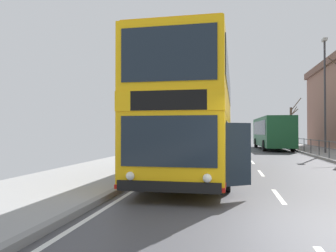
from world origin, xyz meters
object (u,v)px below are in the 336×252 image
(double_decker_bus_main, at_px, (197,116))
(bare_tree_far_00, at_px, (291,123))
(background_bus_far_lane, at_px, (272,132))
(street_lamp_far_side, at_px, (325,87))

(double_decker_bus_main, bearing_deg, bare_tree_far_00, 73.47)
(background_bus_far_lane, xyz_separation_m, street_lamp_far_side, (2.88, -6.81, 3.30))
(street_lamp_far_side, height_order, bare_tree_far_00, street_lamp_far_side)
(street_lamp_far_side, relative_size, bare_tree_far_00, 1.46)
(background_bus_far_lane, bearing_deg, street_lamp_far_side, -67.10)
(double_decker_bus_main, xyz_separation_m, background_bus_far_lane, (5.29, 19.40, -0.65))
(street_lamp_far_side, bearing_deg, background_bus_far_lane, 112.90)
(background_bus_far_lane, distance_m, bare_tree_far_00, 11.47)
(double_decker_bus_main, xyz_separation_m, street_lamp_far_side, (8.16, 12.60, 2.66))
(background_bus_far_lane, bearing_deg, bare_tree_far_00, 71.21)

